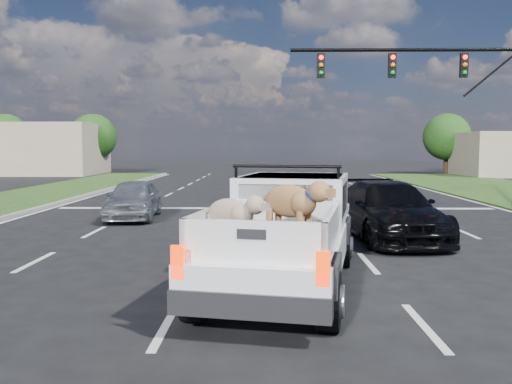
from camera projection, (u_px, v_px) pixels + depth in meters
The scene contains 10 objects.
ground at pixel (284, 263), 11.31m from camera, with size 160.00×160.00×0.00m, color black.
road_markings at pixel (277, 220), 17.85m from camera, with size 17.75×60.00×0.01m.
traffic_signal at pixel (458, 88), 21.26m from camera, with size 9.11×0.31×7.00m.
building_left at pixel (41, 149), 47.31m from camera, with size 10.00×8.00×4.40m, color tan.
tree_far_b at pixel (6, 137), 49.27m from camera, with size 4.20×4.20×5.40m.
tree_far_c at pixel (93, 137), 49.15m from camera, with size 4.20×4.20×5.40m.
tree_far_d at pixel (447, 137), 48.65m from camera, with size 4.20×4.20×5.40m.
pickup_truck at pixel (286, 230), 9.43m from camera, with size 3.04×5.91×2.11m.
silver_sedan at pixel (134, 199), 18.24m from camera, with size 1.58×3.93×1.34m, color silver.
black_coupe at pixel (388, 210), 14.28m from camera, with size 2.09×5.15×1.49m, color black.
Camera 1 is at (-0.41, -11.15, 2.43)m, focal length 38.00 mm.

